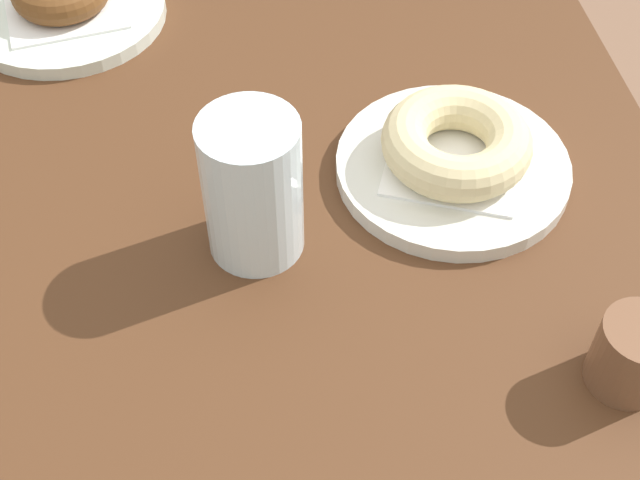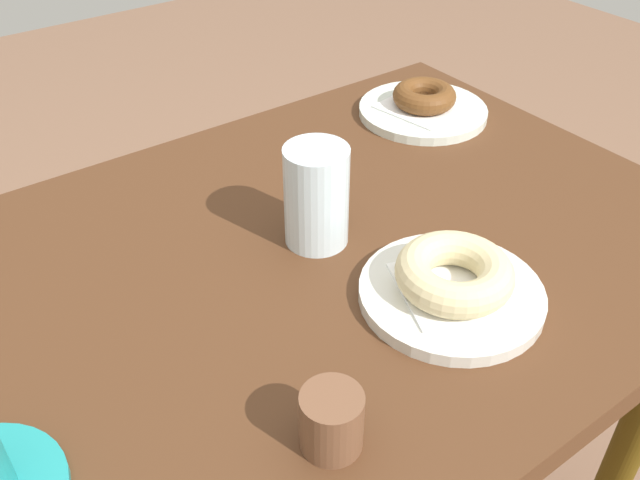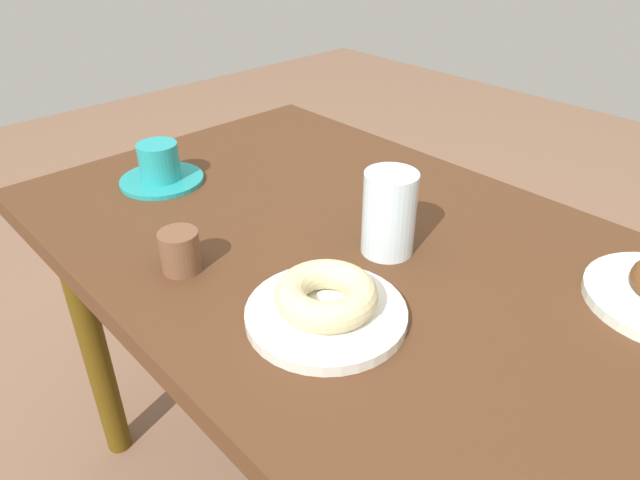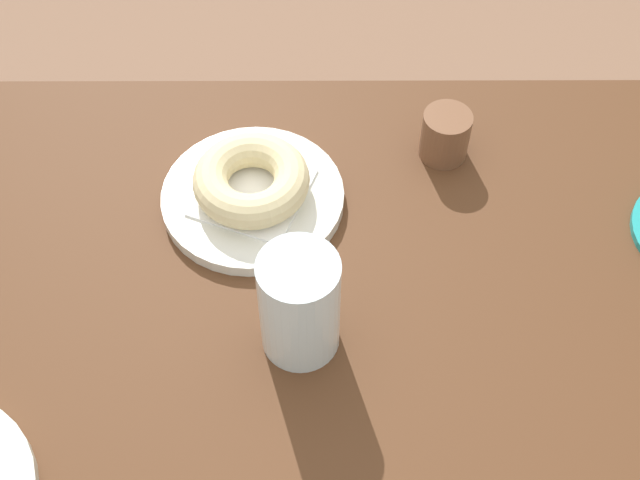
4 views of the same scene
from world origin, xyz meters
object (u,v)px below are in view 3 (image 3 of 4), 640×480
object	(u,v)px
donut_sugar_ring	(326,295)
sugar_jar	(180,251)
water_glass	(389,213)
plate_sugar_ring	(326,314)
coffee_cup	(160,167)

from	to	relation	value
donut_sugar_ring	sugar_jar	world-z (taller)	sugar_jar
donut_sugar_ring	water_glass	distance (m)	0.19
donut_sugar_ring	sugar_jar	bearing A→B (deg)	-161.45
plate_sugar_ring	water_glass	distance (m)	0.19
donut_sugar_ring	coffee_cup	size ratio (longest dim) A/B	0.85
donut_sugar_ring	sugar_jar	size ratio (longest dim) A/B	2.13
donut_sugar_ring	water_glass	xyz separation A→B (m)	(-0.06, 0.18, 0.03)
plate_sugar_ring	donut_sugar_ring	world-z (taller)	donut_sugar_ring
plate_sugar_ring	donut_sugar_ring	distance (m)	0.03
plate_sugar_ring	coffee_cup	xyz separation A→B (m)	(-0.49, 0.05, 0.02)
coffee_cup	plate_sugar_ring	bearing A→B (deg)	-5.66
water_glass	sugar_jar	xyz separation A→B (m)	(-0.17, -0.25, -0.03)
sugar_jar	coffee_cup	bearing A→B (deg)	155.74
donut_sugar_ring	coffee_cup	bearing A→B (deg)	174.34
plate_sugar_ring	sugar_jar	distance (m)	0.23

